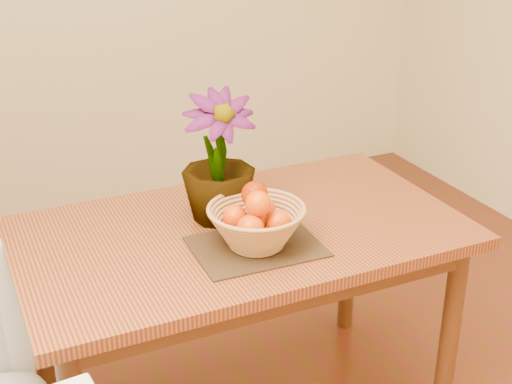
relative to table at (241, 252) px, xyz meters
name	(u,v)px	position (x,y,z in m)	size (l,w,h in m)	color
table	(241,252)	(0.00, 0.00, 0.00)	(1.40, 0.80, 0.75)	brown
placemat	(256,246)	(-0.01, -0.14, 0.09)	(0.38, 0.28, 0.01)	#332112
wicker_basket	(256,228)	(-0.01, -0.14, 0.15)	(0.29, 0.29, 0.12)	tan
orange_pile	(256,210)	(-0.01, -0.14, 0.21)	(0.17, 0.18, 0.14)	#DB3B03
potted_plant	(218,158)	(-0.04, 0.09, 0.30)	(0.23, 0.23, 0.42)	#144614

